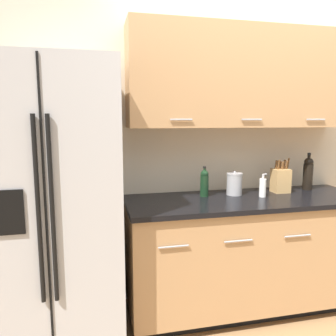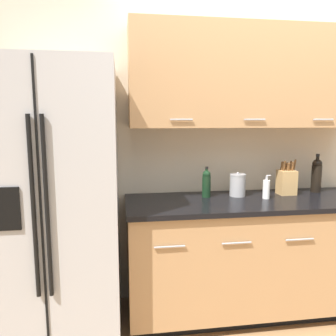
{
  "view_description": "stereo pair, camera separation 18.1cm",
  "coord_description": "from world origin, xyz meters",
  "views": [
    {
      "loc": [
        -1.35,
        -1.6,
        1.5
      ],
      "look_at": [
        -0.84,
        0.66,
        1.15
      ],
      "focal_mm": 35.0,
      "sensor_mm": 36.0,
      "label": 1
    },
    {
      "loc": [
        -1.17,
        -1.63,
        1.5
      ],
      "look_at": [
        -0.84,
        0.66,
        1.15
      ],
      "focal_mm": 35.0,
      "sensor_mm": 36.0,
      "label": 2
    }
  ],
  "objects": [
    {
      "name": "wall_back",
      "position": [
        -0.05,
        0.95,
        1.43
      ],
      "size": [
        10.0,
        0.39,
        2.6
      ],
      "color": "beige",
      "rests_on": "ground_plane"
    },
    {
      "name": "steel_canister",
      "position": [
        -0.27,
        0.77,
        0.99
      ],
      "size": [
        0.12,
        0.12,
        0.19
      ],
      "color": "#A3A3A5",
      "rests_on": "counter_unit"
    },
    {
      "name": "knife_block",
      "position": [
        0.13,
        0.77,
        1.01
      ],
      "size": [
        0.14,
        0.11,
        0.28
      ],
      "color": "tan",
      "rests_on": "counter_unit"
    },
    {
      "name": "oil_bottle",
      "position": [
        -0.52,
        0.77,
        1.01
      ],
      "size": [
        0.07,
        0.07,
        0.24
      ],
      "color": "black",
      "rests_on": "counter_unit"
    },
    {
      "name": "refrigerator",
      "position": [
        -1.61,
        0.58,
        0.93
      ],
      "size": [
        0.83,
        0.8,
        1.85
      ],
      "color": "#B2B2B5",
      "rests_on": "ground_plane"
    },
    {
      "name": "counter_unit",
      "position": [
        -0.21,
        0.66,
        0.46
      ],
      "size": [
        1.88,
        0.64,
        0.9
      ],
      "color": "black",
      "rests_on": "ground_plane"
    },
    {
      "name": "wine_bottle",
      "position": [
        0.42,
        0.81,
        1.05
      ],
      "size": [
        0.08,
        0.08,
        0.32
      ],
      "color": "black",
      "rests_on": "counter_unit"
    },
    {
      "name": "soap_dispenser",
      "position": [
        -0.09,
        0.65,
        0.98
      ],
      "size": [
        0.06,
        0.05,
        0.18
      ],
      "color": "white",
      "rests_on": "counter_unit"
    }
  ]
}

